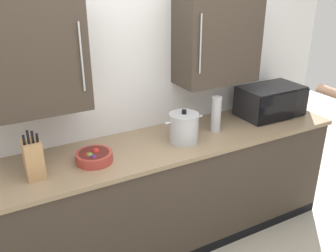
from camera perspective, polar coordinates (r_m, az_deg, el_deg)
The scene contains 7 objects.
back_wall_tiled at distance 2.87m, azimuth -6.34°, elevation 9.17°, with size 3.98×0.44×2.87m.
counter_unit at distance 3.01m, azimuth -3.01°, elevation -11.25°, with size 3.28×0.66×0.95m.
microwave_oven at distance 3.40m, azimuth 15.34°, elevation 3.69°, with size 0.56×0.36×0.27m.
knife_block at distance 2.47m, azimuth -20.17°, elevation -4.82°, with size 0.11×0.15×0.33m.
thermos_flask at distance 2.98m, azimuth 7.47°, elevation 1.87°, with size 0.08×0.08×0.29m.
stock_pot at distance 2.79m, azimuth 2.47°, elevation -0.25°, with size 0.32×0.23×0.26m.
fruit_bowl at distance 2.58m, azimuth -11.40°, elevation -4.66°, with size 0.25×0.25×0.09m.
Camera 1 is at (-1.05, -1.54, 2.18)m, focal length 39.26 mm.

